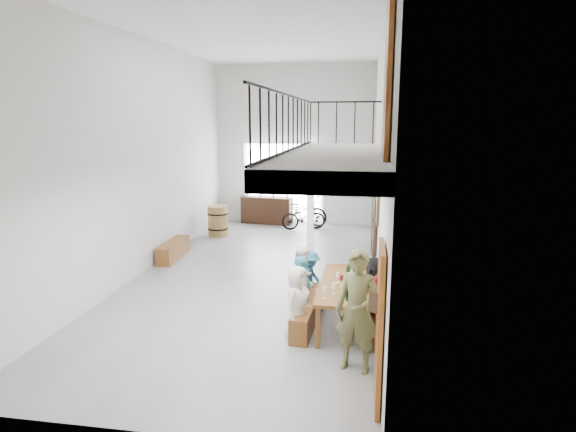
% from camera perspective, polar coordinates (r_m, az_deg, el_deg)
% --- Properties ---
extents(floor, '(12.00, 12.00, 0.00)m').
position_cam_1_polar(floor, '(11.58, -3.61, -6.88)').
color(floor, slate).
rests_on(floor, ground).
extents(room_walls, '(12.00, 12.00, 12.00)m').
position_cam_1_polar(room_walls, '(11.00, -3.84, 10.99)').
color(room_walls, silver).
rests_on(room_walls, ground).
extents(gateway_portal, '(2.80, 0.08, 2.80)m').
position_cam_1_polar(gateway_portal, '(17.05, -0.57, 3.87)').
color(gateway_portal, white).
rests_on(gateway_portal, ground).
extents(right_wall_decor, '(0.07, 8.28, 5.07)m').
position_cam_1_polar(right_wall_decor, '(9.05, 10.47, -0.81)').
color(right_wall_decor, '#8C3F14').
rests_on(right_wall_decor, ground).
extents(balcony, '(1.52, 5.62, 4.00)m').
position_cam_1_polar(balcony, '(7.64, 5.53, 6.37)').
color(balcony, white).
rests_on(balcony, ground).
extents(tasting_table, '(0.96, 2.27, 0.79)m').
position_cam_1_polar(tasting_table, '(8.66, 6.93, -8.40)').
color(tasting_table, brown).
rests_on(tasting_table, ground).
extents(bench_inner, '(0.43, 1.94, 0.44)m').
position_cam_1_polar(bench_inner, '(8.84, 2.41, -11.26)').
color(bench_inner, brown).
rests_on(bench_inner, ground).
extents(bench_wall, '(0.27, 2.04, 0.47)m').
position_cam_1_polar(bench_wall, '(8.91, 9.34, -11.14)').
color(bench_wall, brown).
rests_on(bench_wall, ground).
extents(tableware, '(0.52, 1.55, 0.35)m').
position_cam_1_polar(tableware, '(8.54, 6.71, -7.10)').
color(tableware, black).
rests_on(tableware, tasting_table).
extents(side_bench, '(0.42, 1.62, 0.45)m').
position_cam_1_polar(side_bench, '(13.13, -13.42, -3.95)').
color(side_bench, brown).
rests_on(side_bench, ground).
extents(oak_barrel, '(0.65, 0.65, 0.96)m').
position_cam_1_polar(oak_barrel, '(15.36, -8.30, -0.57)').
color(oak_barrel, olive).
rests_on(oak_barrel, ground).
extents(serving_counter, '(1.85, 0.73, 0.95)m').
position_cam_1_polar(serving_counter, '(17.01, -2.51, 0.69)').
color(serving_counter, '#321C10').
rests_on(serving_counter, ground).
extents(counter_bottles, '(1.54, 0.28, 0.28)m').
position_cam_1_polar(counter_bottles, '(16.92, -2.51, 2.75)').
color(counter_bottles, black).
rests_on(counter_bottles, serving_counter).
extents(guest_left_a, '(0.58, 0.71, 1.26)m').
position_cam_1_polar(guest_left_a, '(8.13, 1.06, -10.20)').
color(guest_left_a, white).
rests_on(guest_left_a, ground).
extents(guest_left_b, '(0.36, 0.50, 1.26)m').
position_cam_1_polar(guest_left_b, '(8.67, 1.73, -8.83)').
color(guest_left_b, '#245F78').
rests_on(guest_left_b, ground).
extents(guest_left_c, '(0.62, 0.73, 1.30)m').
position_cam_1_polar(guest_left_c, '(9.15, 1.85, -7.58)').
color(guest_left_c, white).
rests_on(guest_left_c, ground).
extents(guest_left_d, '(0.60, 0.80, 1.10)m').
position_cam_1_polar(guest_left_d, '(9.58, 2.69, -7.36)').
color(guest_left_d, '#245F78').
rests_on(guest_left_d, ground).
extents(guest_right_a, '(0.31, 0.68, 1.15)m').
position_cam_1_polar(guest_right_a, '(8.21, 10.65, -10.61)').
color(guest_right_a, maroon).
rests_on(guest_right_a, ground).
extents(guest_right_b, '(0.67, 1.20, 1.23)m').
position_cam_1_polar(guest_right_b, '(8.86, 10.17, -8.64)').
color(guest_right_b, black).
rests_on(guest_right_b, ground).
extents(guest_right_c, '(0.45, 0.59, 1.09)m').
position_cam_1_polar(guest_right_c, '(9.36, 10.84, -8.03)').
color(guest_right_c, white).
rests_on(guest_right_c, ground).
extents(host_standing, '(0.75, 0.59, 1.82)m').
position_cam_1_polar(host_standing, '(7.14, 8.23, -11.07)').
color(host_standing, brown).
rests_on(host_standing, ground).
extents(potted_plant, '(0.38, 0.33, 0.41)m').
position_cam_1_polar(potted_plant, '(12.13, 8.77, -5.12)').
color(potted_plant, '#1D5316').
rests_on(potted_plant, ground).
extents(bicycle_near, '(2.07, 1.25, 1.03)m').
position_cam_1_polar(bicycle_near, '(16.75, 1.54, 0.67)').
color(bicycle_near, black).
rests_on(bicycle_near, ground).
extents(bicycle_far, '(1.52, 0.84, 0.88)m').
position_cam_1_polar(bicycle_far, '(16.05, 1.86, -0.08)').
color(bicycle_far, black).
rests_on(bicycle_far, ground).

